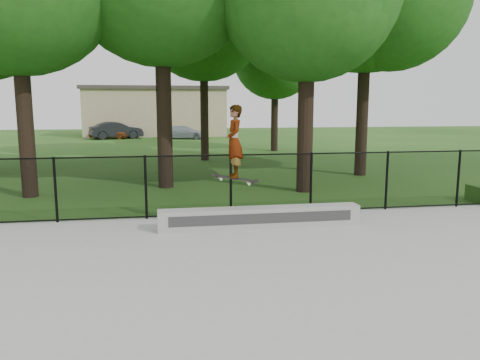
{
  "coord_description": "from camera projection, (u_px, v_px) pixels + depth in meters",
  "views": [
    {
      "loc": [
        -1.62,
        -5.01,
        2.7
      ],
      "look_at": [
        -0.06,
        4.2,
        1.2
      ],
      "focal_mm": 35.0,
      "sensor_mm": 36.0,
      "label": 1
    }
  ],
  "objects": [
    {
      "name": "grind_ledge",
      "position": [
        260.0,
        217.0,
        10.18
      ],
      "size": [
        4.42,
        0.4,
        0.44
      ],
      "primitive_type": "cube",
      "color": "#9B9B96",
      "rests_on": "concrete_slab"
    },
    {
      "name": "car_b",
      "position": [
        116.0,
        130.0,
        37.57
      ],
      "size": [
        4.01,
        2.55,
        1.36
      ],
      "primitive_type": "imported",
      "rotation": [
        0.0,
        0.0,
        1.89
      ],
      "color": "black",
      "rests_on": "ground"
    },
    {
      "name": "concrete_slab",
      "position": [
        304.0,
        332.0,
        5.57
      ],
      "size": [
        14.0,
        12.0,
        0.06
      ],
      "primitive_type": "cube",
      "color": "#989994",
      "rests_on": "ground"
    },
    {
      "name": "distant_building",
      "position": [
        156.0,
        111.0,
        41.9
      ],
      "size": [
        12.4,
        6.4,
        4.3
      ],
      "color": "#C1B287",
      "rests_on": "ground"
    },
    {
      "name": "car_a",
      "position": [
        109.0,
        132.0,
        37.46
      ],
      "size": [
        3.2,
        1.72,
        1.04
      ],
      "primitive_type": "imported",
      "rotation": [
        0.0,
        0.0,
        1.4
      ],
      "color": "brown",
      "rests_on": "ground"
    },
    {
      "name": "skater_airborne",
      "position": [
        234.0,
        143.0,
        9.8
      ],
      "size": [
        0.83,
        0.56,
        1.68
      ],
      "color": "black",
      "rests_on": "ground"
    },
    {
      "name": "chainlink_fence",
      "position": [
        231.0,
        185.0,
        11.19
      ],
      "size": [
        16.06,
        0.06,
        1.5
      ],
      "color": "black",
      "rests_on": "concrete_slab"
    },
    {
      "name": "car_c",
      "position": [
        184.0,
        132.0,
        37.47
      ],
      "size": [
        3.57,
        2.32,
        1.04
      ],
      "primitive_type": "imported",
      "rotation": [
        0.0,
        0.0,
        1.28
      ],
      "color": "#939BA7",
      "rests_on": "ground"
    },
    {
      "name": "ground",
      "position": [
        304.0,
        334.0,
        5.58
      ],
      "size": [
        100.0,
        100.0,
        0.0
      ],
      "primitive_type": "plane",
      "color": "#1F4E16",
      "rests_on": "ground"
    }
  ]
}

